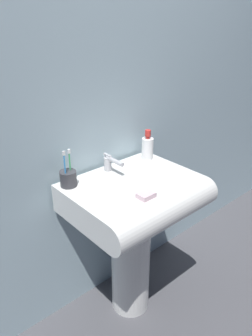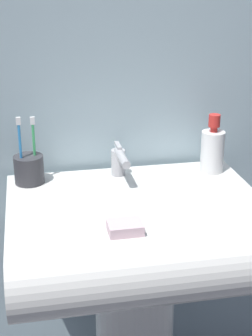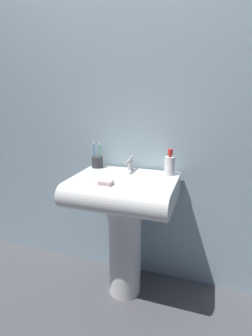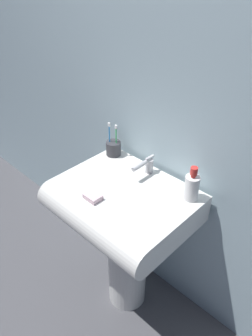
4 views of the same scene
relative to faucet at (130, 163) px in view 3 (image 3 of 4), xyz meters
The scene contains 8 objects.
ground_plane 0.89m from the faucet, 85.06° to the right, with size 6.00×6.00×0.00m, color #4C4C51.
wall_back 0.34m from the faucet, 83.75° to the left, with size 5.00×0.05×2.40m, color #9EB7C1.
sink_pedestal 0.56m from the faucet, 85.06° to the right, with size 0.22×0.22×0.69m, color white.
sink_basin 0.24m from the faucet, 86.37° to the right, with size 0.64×0.51×0.14m.
faucet is the anchor object (origin of this frame).
toothbrush_cup 0.24m from the faucet, behind, with size 0.08×0.08×0.19m.
soap_bottle 0.26m from the faucet, ahead, with size 0.07×0.07×0.17m.
bar_soap 0.32m from the faucet, 98.28° to the right, with size 0.08×0.06×0.02m, color silver.
Camera 3 is at (0.49, -1.46, 1.33)m, focal length 28.00 mm.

